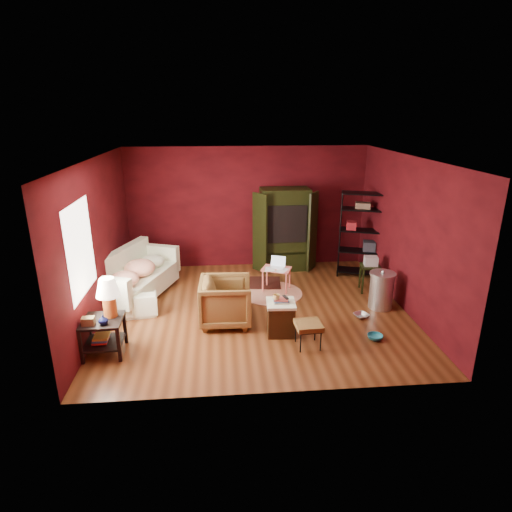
{
  "coord_description": "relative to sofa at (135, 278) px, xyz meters",
  "views": [
    {
      "loc": [
        -0.66,
        -7.24,
        3.57
      ],
      "look_at": [
        0.0,
        0.2,
        1.0
      ],
      "focal_mm": 30.0,
      "sensor_mm": 36.0,
      "label": 1
    }
  ],
  "objects": [
    {
      "name": "trash_can",
      "position": [
        4.69,
        -0.9,
        -0.05
      ],
      "size": [
        0.62,
        0.62,
        0.76
      ],
      "rotation": [
        0.0,
        0.0,
        0.36
      ],
      "color": "silver",
      "rests_on": "ground"
    },
    {
      "name": "footstool",
      "position": [
        3.04,
        -2.17,
        -0.05
      ],
      "size": [
        0.42,
        0.42,
        0.41
      ],
      "rotation": [
        0.0,
        0.0,
        0.06
      ],
      "color": "black",
      "rests_on": "ground"
    },
    {
      "name": "wire_shelving",
      "position": [
        4.8,
        0.78,
        0.63
      ],
      "size": [
        1.0,
        0.66,
        1.89
      ],
      "rotation": [
        0.0,
        0.0,
        -0.3
      ],
      "color": "black",
      "rests_on": "ground"
    },
    {
      "name": "rug_oriental",
      "position": [
        2.44,
        0.49,
        -0.39
      ],
      "size": [
        1.13,
        0.82,
        0.01
      ],
      "rotation": [
        0.0,
        0.0,
        -0.1
      ],
      "color": "#461912",
      "rests_on": "ground"
    },
    {
      "name": "room",
      "position": [
        2.31,
        -0.81,
        1.0
      ],
      "size": [
        5.54,
        5.04,
        2.84
      ],
      "color": "brown",
      "rests_on": "ground"
    },
    {
      "name": "sofa",
      "position": [
        0.0,
        0.0,
        0.0
      ],
      "size": [
        0.88,
        2.14,
        0.81
      ],
      "primitive_type": "imported",
      "rotation": [
        0.0,
        0.0,
        1.71
      ],
      "color": "white",
      "rests_on": "ground"
    },
    {
      "name": "pet_bowl_steel",
      "position": [
        4.21,
        -1.27,
        -0.27
      ],
      "size": [
        0.27,
        0.16,
        0.26
      ],
      "primitive_type": "imported",
      "rotation": [
        0.0,
        0.0,
        0.39
      ],
      "color": "silver",
      "rests_on": "ground"
    },
    {
      "name": "hamper",
      "position": [
        2.66,
        -1.72,
        -0.11
      ],
      "size": [
        0.49,
        0.49,
        0.66
      ],
      "rotation": [
        0.0,
        0.0,
        -0.06
      ],
      "color": "#40240E",
      "rests_on": "ground"
    },
    {
      "name": "tv_armoire",
      "position": [
        3.18,
        1.35,
        0.58
      ],
      "size": [
        1.5,
        0.8,
        1.9
      ],
      "rotation": [
        0.0,
        0.0,
        0.02
      ],
      "color": "black",
      "rests_on": "ground"
    },
    {
      "name": "rug_round",
      "position": [
        2.72,
        -0.07,
        -0.4
      ],
      "size": [
        1.33,
        1.33,
        0.01
      ],
      "rotation": [
        0.0,
        0.0,
        -0.06
      ],
      "color": "beige",
      "rests_on": "ground"
    },
    {
      "name": "laptop_desk",
      "position": [
        2.84,
        0.09,
        0.03
      ],
      "size": [
        0.67,
        0.59,
        0.7
      ],
      "rotation": [
        0.0,
        0.0,
        -0.38
      ],
      "color": "#FF8074",
      "rests_on": "ground"
    },
    {
      "name": "armchair",
      "position": [
        1.77,
        -1.26,
        0.04
      ],
      "size": [
        0.85,
        0.9,
        0.89
      ],
      "primitive_type": "imported",
      "rotation": [
        0.0,
        0.0,
        1.53
      ],
      "color": "black",
      "rests_on": "ground"
    },
    {
      "name": "sofa_cushions",
      "position": [
        0.0,
        -0.02,
        0.03
      ],
      "size": [
        1.5,
        2.28,
        0.89
      ],
      "rotation": [
        0.0,
        0.0,
        -0.35
      ],
      "color": "white",
      "rests_on": "sofa"
    },
    {
      "name": "pet_bowl_turquoise",
      "position": [
        4.18,
        -2.06,
        -0.28
      ],
      "size": [
        0.26,
        0.09,
        0.25
      ],
      "primitive_type": "imported",
      "rotation": [
        0.0,
        0.0,
        -0.05
      ],
      "color": "teal",
      "rests_on": "ground"
    },
    {
      "name": "vase",
      "position": [
        -0.05,
        -2.25,
        0.24
      ],
      "size": [
        0.18,
        0.18,
        0.14
      ],
      "primitive_type": "imported",
      "rotation": [
        0.0,
        0.0,
        -0.29
      ],
      "color": "#0C113C",
      "rests_on": "side_table"
    },
    {
      "name": "side_table",
      "position": [
        -0.06,
        -2.03,
        0.31
      ],
      "size": [
        0.62,
        0.62,
        1.2
      ],
      "rotation": [
        0.0,
        0.0,
        0.03
      ],
      "color": "black",
      "rests_on": "ground"
    },
    {
      "name": "mug",
      "position": [
        2.58,
        -1.75,
        0.29
      ],
      "size": [
        0.14,
        0.13,
        0.11
      ],
      "primitive_type": "imported",
      "rotation": [
        0.0,
        0.0,
        0.42
      ],
      "color": "#D8B96A",
      "rests_on": "hamper"
    },
    {
      "name": "small_stand",
      "position": [
        4.74,
        -0.12,
        0.16
      ],
      "size": [
        0.43,
        0.43,
        0.75
      ],
      "rotation": [
        0.0,
        0.0,
        -0.15
      ],
      "color": "black",
      "rests_on": "ground"
    }
  ]
}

